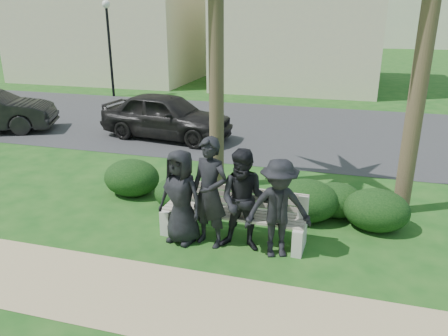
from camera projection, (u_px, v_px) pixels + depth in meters
The scene contains 17 objects.
ground at pixel (230, 242), 7.59m from camera, with size 160.00×160.00×0.00m, color #164B15.
footpath at pixel (195, 305), 5.97m from camera, with size 30.00×1.60×0.01m, color tan.
asphalt_street at pixel (292, 130), 14.84m from camera, with size 160.00×8.00×0.01m, color #2D2D30.
stucco_bldg_left at pixel (114, 14), 25.76m from camera, with size 10.40×8.40×7.30m.
stucco_bldg_right at pixel (302, 14), 22.91m from camera, with size 8.40×8.40×7.30m.
street_lamp at pixel (108, 32), 19.79m from camera, with size 0.36×0.36×4.29m.
park_bench at pixel (233, 217), 7.62m from camera, with size 2.55×0.68×0.88m.
man_a at pixel (181, 197), 7.39m from camera, with size 0.81×0.53×1.66m, color black.
man_b at pixel (210, 193), 7.25m from camera, with size 0.69×0.45×1.90m, color black.
man_c at pixel (244, 201), 7.12m from camera, with size 0.85×0.66×1.75m, color black.
man_d at pixel (278, 209), 6.93m from camera, with size 1.07×0.62×1.66m, color black.
hedge_a at pixel (132, 177), 9.51m from camera, with size 1.23×1.02×0.80m, color black.
hedge_c at pixel (178, 193), 8.85m from camera, with size 1.00×0.83×0.65m, color black.
hedge_d at pixel (306, 199), 8.35m from camera, with size 1.24×1.03×0.81m, color black.
hedge_e at pixel (336, 199), 8.52m from camera, with size 1.04×0.86×0.68m, color black.
hedge_f at pixel (377, 209), 7.98m from camera, with size 1.19×0.98×0.78m, color black.
car_a at pixel (166, 116), 13.68m from camera, with size 1.68×4.18×1.43m, color black.
Camera 1 is at (1.74, -6.48, 3.78)m, focal length 35.00 mm.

